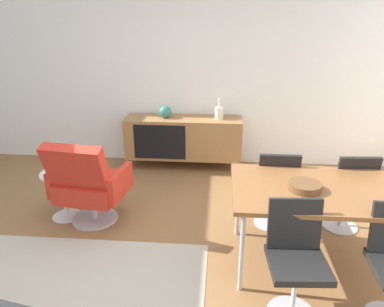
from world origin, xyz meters
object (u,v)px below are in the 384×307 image
Objects in this scene: vase_cobalt at (165,112)px; fruit_bowl at (61,169)px; vase_sculptural_dark at (219,112)px; dining_chair_back_right at (348,188)px; dining_chair_front_left at (296,257)px; wooden_bowl_on_table at (305,186)px; sideboard at (183,137)px; side_table_round at (64,189)px; lounge_chair_red at (87,182)px; dining_chair_back_left at (275,186)px; dining_table at (330,193)px.

fruit_bowl is at bearing -121.22° from vase_cobalt.
dining_chair_back_right is at bearing -48.95° from vase_sculptural_dark.
vase_sculptural_dark is at bearing 102.60° from dining_chair_front_left.
dining_chair_front_left is (-0.13, -0.51, -0.30)m from wooden_bowl_on_table.
side_table_round is (-1.12, -1.45, -0.12)m from sideboard.
fruit_bowl is (-1.61, -1.45, -0.25)m from vase_sculptural_dark.
lounge_chair_red is (-2.59, -0.08, -0.00)m from dining_chair_back_right.
wooden_bowl_on_table is (1.20, -2.09, 0.33)m from sideboard.
vase_cobalt is 0.66× the size of wooden_bowl_on_table.
dining_chair_back_left is (1.07, -1.48, 0.03)m from sideboard.
dining_chair_back_right is 1.65× the size of side_table_round.
dining_chair_back_right is at bearing 1.67° from lounge_chair_red.
dining_chair_back_left is at bearing 101.96° from wooden_bowl_on_table.
wooden_bowl_on_table is 0.30× the size of dining_chair_front_left.
vase_sculptural_dark reaches higher than dining_chair_back_right.
dining_chair_back_left is 2.20m from side_table_round.
dining_table reaches higher than side_table_round.
dining_chair_front_left is at bearing -27.59° from side_table_round.
fruit_bowl is (-0.00, 0.00, 0.23)m from side_table_round.
sideboard is 1.87× the size of dining_chair_front_left.
vase_cobalt is 1.69m from lounge_chair_red.
vase_cobalt is at bearing 124.74° from wooden_bowl_on_table.
sideboard is 1.84m from side_table_round.
vase_cobalt is 0.20× the size of dining_chair_front_left.
wooden_bowl_on_table is at bearing -133.55° from dining_chair_back_right.
fruit_bowl reaches higher than side_table_round.
fruit_bowl is (-0.88, -1.45, -0.25)m from vase_cobalt.
dining_table is at bearing -57.92° from dining_chair_back_left.
wooden_bowl_on_table is (1.45, -2.09, -0.03)m from vase_cobalt.
fruit_bowl is (-1.12, -1.45, 0.12)m from sideboard.
vase_sculptural_dark is 1.08× the size of wooden_bowl_on_table.
sideboard reaches higher than fruit_bowl.
dining_chair_front_left is (1.32, -2.60, -0.33)m from vase_cobalt.
vase_sculptural_dark is 2.23m from side_table_round.
dining_table is at bearing -55.05° from sideboard.
dining_chair_back_right is (0.35, 0.56, -0.23)m from dining_table.
lounge_chair_red is at bearing -129.92° from vase_sculptural_dark.
dining_chair_front_left is at bearing -67.60° from sideboard.
vase_cobalt is 2.93m from dining_chair_front_left.
dining_chair_front_left reaches higher than dining_table.
dining_chair_back_left is (0.00, 1.12, 0.00)m from dining_chair_front_left.
dining_chair_back_left is at bearing -68.46° from vase_sculptural_dark.
sideboard is at bearing 124.95° from dining_table.
dining_chair_back_left is (0.58, -1.48, -0.34)m from vase_sculptural_dark.
dining_chair_front_left is at bearing -28.97° from lounge_chair_red.
wooden_bowl_on_table is 0.50× the size of side_table_round.
vase_cobalt is at bearing 116.84° from dining_chair_front_left.
dining_table is at bearing -13.02° from fruit_bowl.
sideboard is at bearing 119.97° from wooden_bowl_on_table.
sideboard is 2.81m from dining_chair_front_left.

